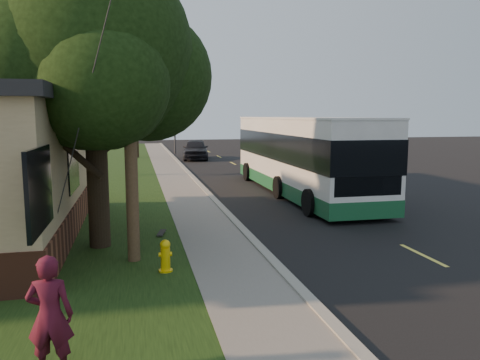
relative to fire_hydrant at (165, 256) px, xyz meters
name	(u,v)px	position (x,y,z in m)	size (l,w,h in m)	color
ground	(275,266)	(2.60, 0.00, -0.43)	(120.00, 120.00, 0.00)	black
road	(295,193)	(6.60, 10.00, -0.43)	(8.00, 80.00, 0.01)	black
curb	(210,195)	(2.60, 10.00, -0.37)	(0.25, 80.00, 0.12)	gray
sidewalk	(187,197)	(1.60, 10.00, -0.39)	(2.00, 80.00, 0.08)	slate
grass_verge	(105,200)	(-1.90, 10.00, -0.40)	(5.00, 80.00, 0.07)	black
fire_hydrant	(165,256)	(0.00, 0.00, 0.00)	(0.32, 0.32, 0.74)	yellow
utility_pole	(128,71)	(-0.71, 0.99, 4.20)	(2.86, 3.21, 9.07)	#473321
leafy_tree	(94,55)	(-1.57, 2.65, 4.73)	(6.30, 6.00, 7.80)	black
bare_tree_near	(130,140)	(-0.90, 18.00, 1.72)	(1.38, 1.21, 4.31)	black
bare_tree_far	(137,135)	(-0.40, 30.00, 1.57)	(1.38, 1.21, 4.03)	black
traffic_signal	(175,120)	(3.10, 34.00, 2.73)	(0.18, 0.22, 5.50)	#2D2D30
transit_bus	(301,153)	(6.82, 9.88, 1.44)	(3.01, 13.03, 3.52)	silver
skateboarder	(50,316)	(-1.79, -4.00, 0.48)	(0.62, 0.41, 1.69)	#440D1E
skateboard_main	(162,233)	(0.10, 3.42, -0.31)	(0.33, 0.75, 0.07)	black
distant_car	(195,149)	(4.27, 28.02, 0.40)	(1.98, 4.92, 1.68)	black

